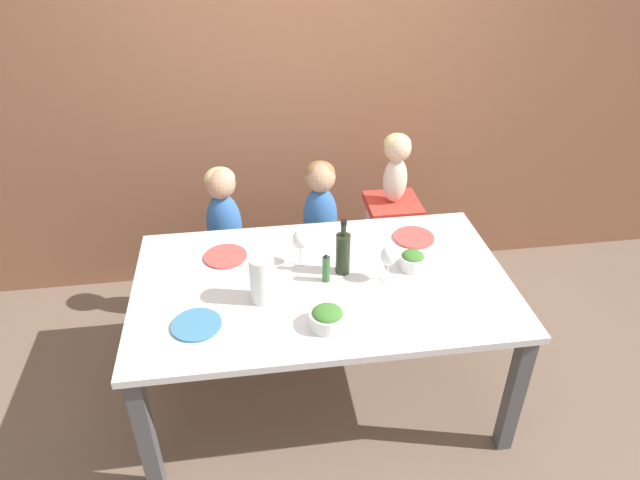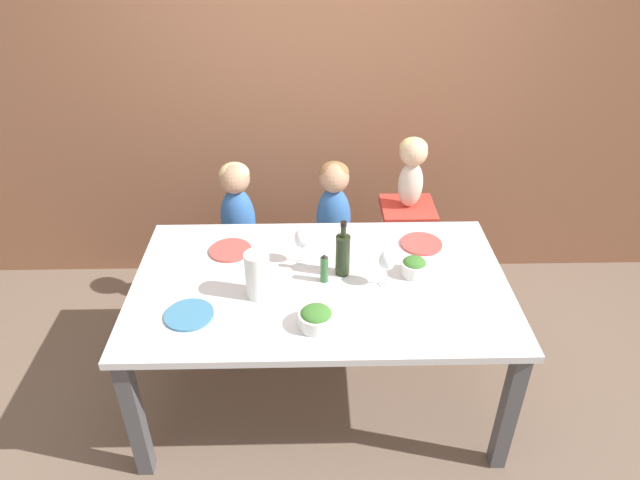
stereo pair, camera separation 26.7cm
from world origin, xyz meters
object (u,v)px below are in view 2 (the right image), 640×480
at_px(wine_bottle, 343,254).
at_px(paper_towel_roll, 258,275).
at_px(wine_glass_far, 302,239).
at_px(chair_far_left, 242,259).
at_px(person_child_left, 237,203).
at_px(person_baby_right, 412,165).
at_px(person_child_center, 334,202).
at_px(salad_bowl_small, 414,266).
at_px(chair_far_center, 333,257).
at_px(salad_bowl_large, 316,318).
at_px(dinner_plate_back_left, 230,250).
at_px(wine_glass_near, 387,261).
at_px(dinner_plate_front_left, 189,315).
at_px(chair_right_highchair, 406,232).
at_px(dinner_plate_back_right, 421,244).

bearing_deg(wine_bottle, paper_towel_roll, -158.01).
bearing_deg(wine_bottle, wine_glass_far, 152.10).
relative_size(chair_far_left, person_child_left, 0.82).
bearing_deg(person_baby_right, person_child_center, -179.93).
distance_m(person_child_left, salad_bowl_small, 1.15).
bearing_deg(chair_far_center, salad_bowl_small, -62.51).
bearing_deg(salad_bowl_small, salad_bowl_large, -142.67).
bearing_deg(dinner_plate_back_left, wine_bottle, -19.77).
bearing_deg(wine_glass_near, chair_far_left, 135.35).
height_order(person_child_center, dinner_plate_back_left, person_child_center).
bearing_deg(wine_glass_near, salad_bowl_large, -139.41).
bearing_deg(chair_far_center, wine_bottle, -88.81).
distance_m(person_child_center, wine_glass_near, 0.81).
distance_m(chair_far_left, chair_far_center, 0.56).
relative_size(person_child_center, dinner_plate_front_left, 2.58).
xyz_separation_m(paper_towel_roll, wine_glass_far, (0.20, 0.26, 0.02)).
height_order(salad_bowl_large, dinner_plate_back_left, salad_bowl_large).
height_order(salad_bowl_small, dinner_plate_front_left, salad_bowl_small).
relative_size(salad_bowl_small, dinner_plate_front_left, 0.59).
xyz_separation_m(chair_right_highchair, salad_bowl_small, (-0.08, -0.69, 0.24)).
bearing_deg(wine_bottle, person_child_left, 130.60).
relative_size(person_child_center, person_baby_right, 1.32).
xyz_separation_m(wine_bottle, salad_bowl_small, (0.34, -0.01, -0.07)).
distance_m(chair_far_left, salad_bowl_large, 1.22).
height_order(wine_bottle, wine_glass_near, wine_bottle).
relative_size(chair_right_highchair, dinner_plate_back_right, 3.41).
xyz_separation_m(person_child_center, salad_bowl_large, (-0.12, -1.05, 0.03)).
bearing_deg(dinner_plate_front_left, chair_right_highchair, 41.19).
bearing_deg(chair_far_left, wine_glass_far, -55.99).
xyz_separation_m(person_baby_right, wine_bottle, (-0.43, -0.67, -0.14)).
bearing_deg(person_child_center, chair_far_left, -179.84).
xyz_separation_m(chair_far_center, dinner_plate_back_right, (0.44, -0.43, 0.38)).
height_order(wine_bottle, wine_glass_far, wine_bottle).
relative_size(chair_far_left, paper_towel_roll, 2.03).
xyz_separation_m(wine_bottle, dinner_plate_front_left, (-0.69, -0.30, -0.11)).
bearing_deg(salad_bowl_large, wine_glass_far, 97.21).
height_order(person_child_left, person_child_center, same).
distance_m(dinner_plate_front_left, dinner_plate_back_left, 0.52).
xyz_separation_m(salad_bowl_large, dinner_plate_back_left, (-0.43, 0.58, -0.04)).
distance_m(wine_glass_near, salad_bowl_large, 0.44).
xyz_separation_m(paper_towel_roll, wine_glass_near, (0.59, 0.06, 0.02)).
relative_size(person_child_center, wine_glass_near, 3.00).
relative_size(chair_far_left, chair_far_center, 1.00).
bearing_deg(dinner_plate_back_right, chair_far_left, 156.74).
distance_m(chair_far_center, dinner_plate_back_left, 0.82).
xyz_separation_m(chair_far_left, person_child_left, (0.00, 0.00, 0.39)).
bearing_deg(salad_bowl_large, chair_right_highchair, 62.05).
bearing_deg(wine_glass_near, dinner_plate_back_right, 55.88).
bearing_deg(salad_bowl_large, dinner_plate_back_left, 126.61).
distance_m(chair_right_highchair, person_child_left, 1.03).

